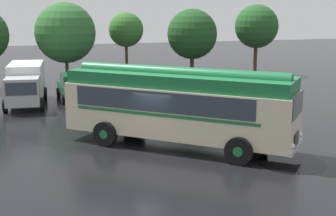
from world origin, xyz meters
name	(u,v)px	position (x,y,z in m)	size (l,w,h in m)	color
ground_plane	(161,147)	(0.00, 0.00, 0.00)	(120.00, 120.00, 0.00)	black
vintage_bus	(178,104)	(0.77, -0.10, 1.89)	(9.17, 8.51, 3.49)	beige
car_near_left	(74,87)	(-2.45, 12.06, 0.85)	(2.14, 4.29, 1.66)	#144C28
car_mid_left	(114,85)	(0.20, 12.11, 0.85)	(2.42, 4.41, 1.66)	navy
box_van	(26,83)	(-5.47, 11.33, 1.36)	(2.70, 5.91, 2.50)	silver
tree_centre	(65,33)	(-2.42, 17.71, 4.07)	(4.58, 4.58, 6.37)	#4C3823
tree_right_of_centre	(127,30)	(2.76, 19.55, 4.17)	(2.86, 2.86, 5.59)	#4C3823
tree_far_right	(191,35)	(7.91, 18.15, 3.74)	(4.16, 4.16, 5.87)	#4C3823
tree_extra_right	(256,26)	(14.36, 19.15, 4.31)	(3.86, 3.86, 6.25)	#4C3823
puddle_patch	(291,163)	(4.28, -3.56, 0.00)	(2.66, 2.66, 0.01)	black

